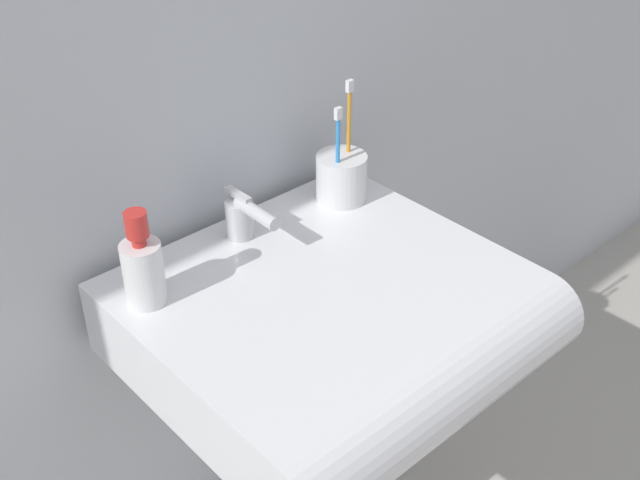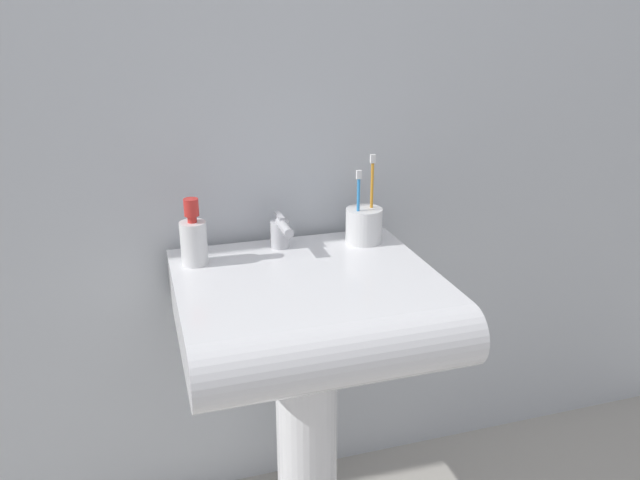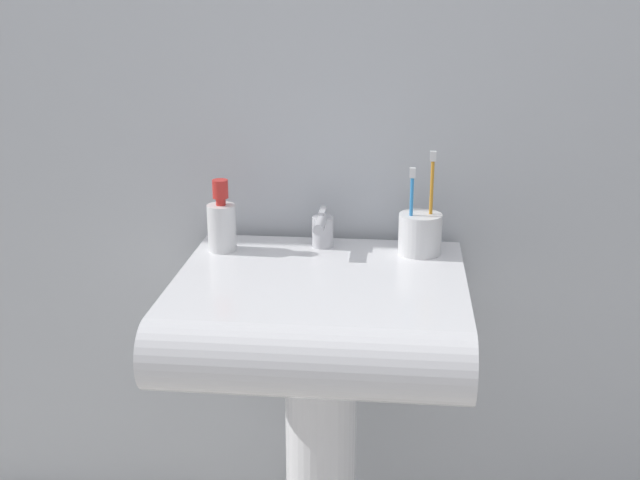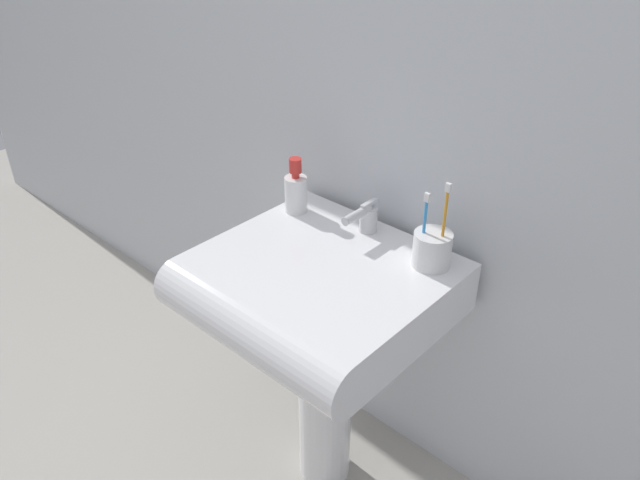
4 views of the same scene
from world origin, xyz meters
name	(u,v)px [view 1 (image 1 of 4)]	position (x,y,z in m)	size (l,w,h in m)	color
sink_pedestal	(319,470)	(0.00, 0.00, 0.30)	(0.14, 0.14, 0.60)	white
sink_basin	(341,327)	(0.00, -0.05, 0.66)	(0.55, 0.52, 0.13)	white
faucet	(244,217)	(-0.01, 0.16, 0.76)	(0.04, 0.12, 0.08)	silver
toothbrush_cup	(341,176)	(0.19, 0.15, 0.76)	(0.09, 0.09, 0.21)	white
soap_bottle	(143,268)	(-0.22, 0.13, 0.78)	(0.06, 0.06, 0.15)	white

